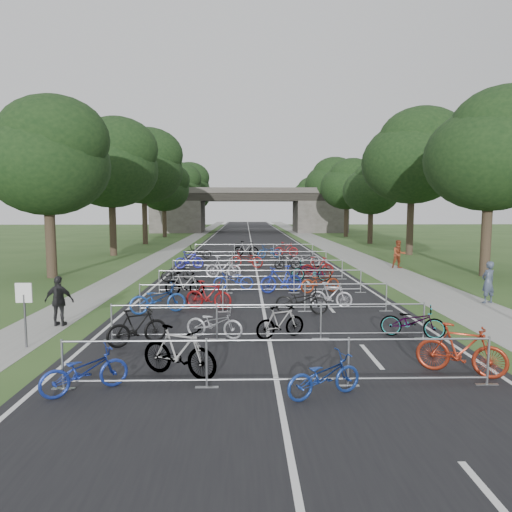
{
  "coord_description": "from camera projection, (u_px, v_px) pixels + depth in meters",
  "views": [
    {
      "loc": [
        -0.7,
        -9.52,
        3.87
      ],
      "look_at": [
        -0.06,
        16.82,
        1.1
      ],
      "focal_mm": 32.0,
      "sensor_mm": 36.0,
      "label": 1
    }
  ],
  "objects": [
    {
      "name": "bike_9",
      "position": [
        208.0,
        295.0,
        17.44
      ],
      "size": [
        1.91,
        0.96,
        1.11
      ],
      "primitive_type": "imported",
      "rotation": [
        0.0,
        0.0,
        1.32
      ],
      "color": "maroon",
      "rests_on": "ground"
    },
    {
      "name": "sidewalk_right",
      "position": [
        311.0,
        238.0,
        59.79
      ],
      "size": [
        3.0,
        140.0,
        0.01
      ],
      "primitive_type": "cube",
      "color": "gray",
      "rests_on": "ground"
    },
    {
      "name": "bike_20",
      "position": [
        189.0,
        260.0,
        29.26
      ],
      "size": [
        1.9,
        0.78,
        1.11
      ],
      "primitive_type": "imported",
      "rotation": [
        0.0,
        0.0,
        1.71
      ],
      "color": "#1B1C96",
      "rests_on": "ground"
    },
    {
      "name": "road",
      "position": [
        250.0,
        238.0,
        59.6
      ],
      "size": [
        11.0,
        140.0,
        0.01
      ],
      "primitive_type": "cube",
      "color": "black",
      "rests_on": "ground"
    },
    {
      "name": "bike_26",
      "position": [
        269.0,
        251.0,
        35.39
      ],
      "size": [
        2.1,
        1.42,
        1.04
      ],
      "primitive_type": "imported",
      "rotation": [
        0.0,
        0.0,
        5.11
      ],
      "color": "navy",
      "rests_on": "ground"
    },
    {
      "name": "bike_17",
      "position": [
        223.0,
        268.0,
        25.11
      ],
      "size": [
        2.09,
        0.97,
        1.21
      ],
      "primitive_type": "imported",
      "rotation": [
        0.0,
        0.0,
        1.36
      ],
      "color": "#A2A2A9",
      "rests_on": "ground"
    },
    {
      "name": "bike_2",
      "position": [
        324.0,
        376.0,
        9.32
      ],
      "size": [
        1.81,
        1.23,
        0.9
      ],
      "primitive_type": "imported",
      "rotation": [
        0.0,
        0.0,
        1.98
      ],
      "color": "navy",
      "rests_on": "ground"
    },
    {
      "name": "barrier_row_6",
      "position": [
        254.0,
        251.0,
        35.68
      ],
      "size": [
        9.7,
        0.08,
        1.1
      ],
      "color": "#A1A3A8",
      "rests_on": "ground"
    },
    {
      "name": "bike_24",
      "position": [
        198.0,
        252.0,
        34.72
      ],
      "size": [
        2.11,
        1.09,
        1.06
      ],
      "primitive_type": "imported",
      "rotation": [
        0.0,
        0.0,
        4.91
      ],
      "color": "black",
      "rests_on": "ground"
    },
    {
      "name": "tree_left_5",
      "position": [
        187.0,
        185.0,
        84.25
      ],
      "size": [
        8.4,
        8.4,
        12.81
      ],
      "color": "#33261C",
      "rests_on": "ground"
    },
    {
      "name": "tree_left_2",
      "position": [
        144.0,
        168.0,
        48.46
      ],
      "size": [
        8.4,
        8.4,
        12.81
      ],
      "color": "#33261C",
      "rests_on": "ground"
    },
    {
      "name": "barrier_row_0",
      "position": [
        278.0,
        363.0,
        9.83
      ],
      "size": [
        9.7,
        0.08,
        1.1
      ],
      "color": "#A1A3A8",
      "rests_on": "ground"
    },
    {
      "name": "bike_4",
      "position": [
        137.0,
        327.0,
        12.85
      ],
      "size": [
        1.74,
        1.31,
        1.04
      ],
      "primitive_type": "imported",
      "rotation": [
        0.0,
        0.0,
        2.11
      ],
      "color": "black",
      "rests_on": "ground"
    },
    {
      "name": "tree_right_6",
      "position": [
        310.0,
        194.0,
        96.9
      ],
      "size": [
        7.17,
        7.17,
        10.93
      ],
      "color": "#33261C",
      "rests_on": "ground"
    },
    {
      "name": "barrier_row_5",
      "position": [
        256.0,
        259.0,
        29.71
      ],
      "size": [
        9.7,
        0.08,
        1.1
      ],
      "color": "#A1A3A8",
      "rests_on": "ground"
    },
    {
      "name": "bike_14",
      "position": [
        281.0,
        279.0,
        20.85
      ],
      "size": [
        2.15,
        1.2,
        1.25
      ],
      "primitive_type": "imported",
      "rotation": [
        0.0,
        0.0,
        5.03
      ],
      "color": "#1C2B9B",
      "rests_on": "ground"
    },
    {
      "name": "barrier_row_1",
      "position": [
        269.0,
        322.0,
        13.41
      ],
      "size": [
        9.7,
        0.08,
        1.1
      ],
      "color": "#A1A3A8",
      "rests_on": "ground"
    },
    {
      "name": "bike_25",
      "position": [
        246.0,
        249.0,
        36.37
      ],
      "size": [
        2.13,
        0.99,
        1.23
      ],
      "primitive_type": "imported",
      "rotation": [
        0.0,
        0.0,
        1.36
      ],
      "color": "#A1A3A8",
      "rests_on": "ground"
    },
    {
      "name": "bike_27",
      "position": [
        286.0,
        249.0,
        36.58
      ],
      "size": [
        1.99,
        0.91,
        1.16
      ],
      "primitive_type": "imported",
      "rotation": [
        0.0,
        0.0,
        1.37
      ],
      "color": "maroon",
      "rests_on": "ground"
    },
    {
      "name": "tree_left_6",
      "position": [
        194.0,
        196.0,
        96.35
      ],
      "size": [
        6.72,
        6.72,
        10.25
      ],
      "color": "#33261C",
      "rests_on": "ground"
    },
    {
      "name": "pedestrian_a",
      "position": [
        488.0,
        282.0,
        18.55
      ],
      "size": [
        0.73,
        0.59,
        1.72
      ],
      "primitive_type": "imported",
      "rotation": [
        0.0,
        0.0,
        3.47
      ],
      "color": "#3A4357",
      "rests_on": "ground"
    },
    {
      "name": "pedestrian_b",
      "position": [
        399.0,
        254.0,
        29.32
      ],
      "size": [
        0.93,
        0.74,
        1.82
      ],
      "primitive_type": "imported",
      "rotation": [
        0.0,
        0.0,
        0.07
      ],
      "color": "brown",
      "rests_on": "ground"
    },
    {
      "name": "bike_3",
      "position": [
        461.0,
        350.0,
        10.55
      ],
      "size": [
        2.02,
        1.45,
        1.2
      ],
      "primitive_type": "imported",
      "rotation": [
        0.0,
        0.0,
        1.07
      ],
      "color": "maroon",
      "rests_on": "ground"
    },
    {
      "name": "bike_1",
      "position": [
        179.0,
        352.0,
        10.43
      ],
      "size": [
        2.02,
        1.35,
        1.18
      ],
      "primitive_type": "imported",
      "rotation": [
        0.0,
        0.0,
        1.12
      ],
      "color": "#A1A3A8",
      "rests_on": "ground"
    },
    {
      "name": "bike_0",
      "position": [
        85.0,
        371.0,
        9.54
      ],
      "size": [
        1.87,
        1.52,
        0.95
      ],
      "primitive_type": "imported",
      "rotation": [
        0.0,
        0.0,
        2.15
      ],
      "color": "navy",
      "rests_on": "ground"
    },
    {
      "name": "tree_right_3",
      "position": [
        348.0,
        185.0,
        61.1
      ],
      "size": [
        7.17,
        7.17,
        10.93
      ],
      "color": "#33261C",
      "rests_on": "ground"
    },
    {
      "name": "tree_right_5",
      "position": [
        319.0,
        197.0,
        85.07
      ],
      "size": [
        6.16,
        6.16,
        9.39
      ],
      "color": "#33261C",
      "rests_on": "ground"
    },
    {
      "name": "sidewalk_left",
      "position": [
        193.0,
        238.0,
        59.42
      ],
      "size": [
        2.0,
        140.0,
        0.01
      ],
      "primitive_type": "cube",
      "color": "gray",
      "rests_on": "ground"
    },
    {
      "name": "tree_right_0",
      "position": [
        493.0,
        153.0,
        25.31
      ],
      "size": [
        7.17,
        7.17,
        10.93
      ],
      "color": "#33261C",
      "rests_on": "ground"
    },
    {
      "name": "bike_6",
      "position": [
        280.0,
        322.0,
        13.55
      ],
      "size": [
        1.65,
        1.09,
        0.97
      ],
      "primitive_type": "imported",
      "rotation": [
        0.0,
        0.0,
        2.0
      ],
      "color": "#A1A3A8",
      "rests_on": "ground"
    },
    {
      "name": "bike_13",
      "position": [
        233.0,
        280.0,
        21.5
      ],
      "size": [
        1.95,
        0.8,
        1.0
      ],
      "primitive_type": "imported",
      "rotation": [
        0.0,
        0.0,
        4.78
      ],
      "color": "navy",
      "rests_on": "ground"
    },
    {
      "name": "tree_right_1",
      "position": [
        414.0,
        159.0,
        37.14
      ],
      "size": [
        8.18,
        8.18,
        12.47
      ],
      "color": "#33261C",
      "rests_on": "ground"
    },
    {
      "name": "bike_23",
      "position": [
        306.0,
        259.0,
        29.93
      ],
      "size": [
        2.2,
        1.29,
        1.09
      ],
      "primitive_type": "imported",
      "rotation": [
        0.0,
        0.0,
        1.86
      ],
      "color": "#97969D",
      "rests_on": "ground"
    },
    {
      "name": "tree_right_2",
      "position": [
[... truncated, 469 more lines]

